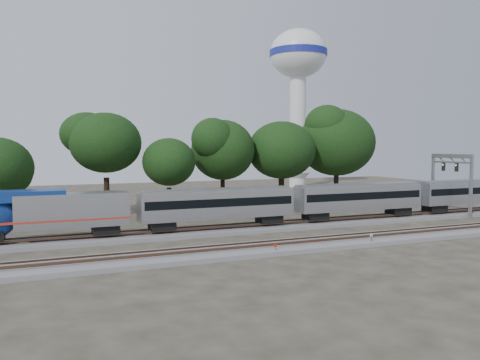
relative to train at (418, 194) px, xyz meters
name	(u,v)px	position (x,y,z in m)	size (l,w,h in m)	color
ground	(229,244)	(-28.42, -6.00, -3.12)	(160.00, 160.00, 0.00)	#383328
track_far	(209,231)	(-28.42, 0.00, -2.92)	(160.00, 5.00, 0.73)	slate
track_near	(245,250)	(-28.42, -10.00, -2.92)	(160.00, 5.00, 0.73)	slate
train	(418,194)	(0.00, 0.00, 0.00)	(105.62, 3.01, 4.44)	#ADAFB5
switch_stand_red	(275,248)	(-26.38, -11.74, -2.51)	(0.30, 0.08, 0.95)	#512D19
switch_stand_white	(371,238)	(-16.46, -11.80, -2.39)	(0.36, 0.11, 1.14)	#512D19
switch_lever	(314,250)	(-22.75, -11.97, -2.97)	(0.50, 0.30, 0.30)	#512D19
water_tower	(298,71)	(7.54, 45.15, 22.88)	(12.68, 12.68, 35.09)	silver
signal_gantry	(451,171)	(5.62, 0.00, 2.88)	(0.57, 6.77, 8.23)	gray
tree_3	(106,143)	(-37.19, 15.29, 6.55)	(9.84, 9.84, 13.88)	black
tree_4	(169,162)	(-29.67, 12.44, 4.08)	(7.34, 7.34, 10.35)	black
tree_5	(223,150)	(-21.15, 15.50, 5.59)	(8.87, 8.87, 12.51)	black
tree_6	(282,150)	(-11.93, 15.17, 5.56)	(8.84, 8.84, 12.46)	black
tree_7	(337,143)	(-0.81, 17.34, 6.76)	(10.05, 10.05, 14.18)	black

